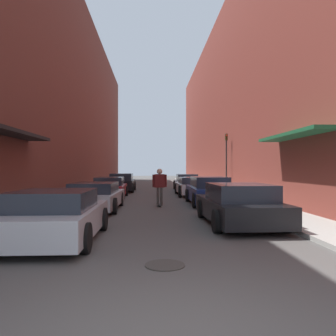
# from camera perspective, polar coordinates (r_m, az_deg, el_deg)

# --- Properties ---
(ground) EXTENTS (106.24, 106.24, 0.00)m
(ground) POSITION_cam_1_polar(r_m,az_deg,el_deg) (22.44, -2.42, -4.42)
(ground) COLOR #4C4947
(curb_strip_left) EXTENTS (1.80, 48.29, 0.12)m
(curb_strip_left) POSITION_cam_1_polar(r_m,az_deg,el_deg) (27.57, -11.78, -3.48)
(curb_strip_left) COLOR #A3A099
(curb_strip_left) RESTS_ON ground
(curb_strip_right) EXTENTS (1.80, 48.29, 0.12)m
(curb_strip_right) POSITION_cam_1_polar(r_m,az_deg,el_deg) (27.65, 6.70, -3.47)
(curb_strip_right) COLOR #A3A099
(curb_strip_right) RESTS_ON ground
(building_row_left) EXTENTS (4.90, 48.29, 14.70)m
(building_row_left) POSITION_cam_1_polar(r_m,az_deg,el_deg) (28.67, -17.63, 11.30)
(building_row_left) COLOR brown
(building_row_left) RESTS_ON ground
(building_row_right) EXTENTS (4.90, 48.29, 14.34)m
(building_row_right) POSITION_cam_1_polar(r_m,az_deg,el_deg) (28.75, 12.51, 10.89)
(building_row_right) COLOR brown
(building_row_right) RESTS_ON ground
(parked_car_left_0) EXTENTS (2.06, 3.95, 1.19)m
(parked_car_left_0) POSITION_cam_1_polar(r_m,az_deg,el_deg) (8.17, -19.10, -7.94)
(parked_car_left_0) COLOR #B7B7BC
(parked_car_left_0) RESTS_ON ground
(parked_car_left_1) EXTENTS (2.01, 4.48, 1.13)m
(parked_car_left_1) POSITION_cam_1_polar(r_m,az_deg,el_deg) (13.74, -12.54, -4.85)
(parked_car_left_1) COLOR #B7B7BC
(parked_car_left_1) RESTS_ON ground
(parked_car_left_2) EXTENTS (1.85, 4.44, 1.20)m
(parked_car_left_2) POSITION_cam_1_polar(r_m,az_deg,el_deg) (19.20, -10.05, -3.42)
(parked_car_left_2) COLOR maroon
(parked_car_left_2) RESTS_ON ground
(parked_car_left_3) EXTENTS (1.89, 4.49, 1.33)m
(parked_car_left_3) POSITION_cam_1_polar(r_m,az_deg,el_deg) (24.44, -8.01, -2.55)
(parked_car_left_3) COLOR black
(parked_car_left_3) RESTS_ON ground
(parked_car_right_0) EXTENTS (2.03, 4.35, 1.24)m
(parked_car_right_0) POSITION_cam_1_polar(r_m,az_deg,el_deg) (10.19, 12.18, -6.29)
(parked_car_right_0) COLOR black
(parked_car_right_0) RESTS_ON ground
(parked_car_right_1) EXTENTS (1.86, 4.51, 1.31)m
(parked_car_right_1) POSITION_cam_1_polar(r_m,az_deg,el_deg) (15.56, 7.10, -4.01)
(parked_car_right_1) COLOR navy
(parked_car_right_1) RESTS_ON ground
(parked_car_right_2) EXTENTS (2.00, 4.57, 1.15)m
(parked_car_right_2) POSITION_cam_1_polar(r_m,az_deg,el_deg) (20.70, 4.31, -3.18)
(parked_car_right_2) COLOR silver
(parked_car_right_2) RESTS_ON ground
(parked_car_right_3) EXTENTS (1.85, 4.13, 1.25)m
(parked_car_right_3) POSITION_cam_1_polar(r_m,az_deg,el_deg) (25.61, 3.25, -2.51)
(parked_car_right_3) COLOR #B7B7BC
(parked_car_right_3) RESTS_ON ground
(skateboarder) EXTENTS (0.65, 0.78, 1.69)m
(skateboarder) POSITION_cam_1_polar(r_m,az_deg,el_deg) (14.70, -1.47, -2.65)
(skateboarder) COLOR black
(skateboarder) RESTS_ON ground
(manhole_cover) EXTENTS (0.70, 0.70, 0.02)m
(manhole_cover) POSITION_cam_1_polar(r_m,az_deg,el_deg) (5.97, -0.55, -16.54)
(manhole_cover) COLOR #332D28
(manhole_cover) RESTS_ON ground
(traffic_light) EXTENTS (0.16, 0.22, 3.96)m
(traffic_light) POSITION_cam_1_polar(r_m,az_deg,el_deg) (22.90, 10.12, 2.02)
(traffic_light) COLOR #2D2D2D
(traffic_light) RESTS_ON curb_strip_right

